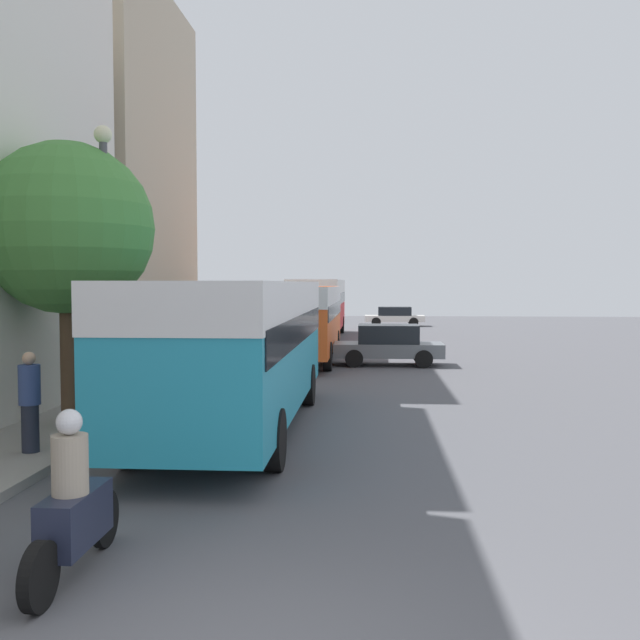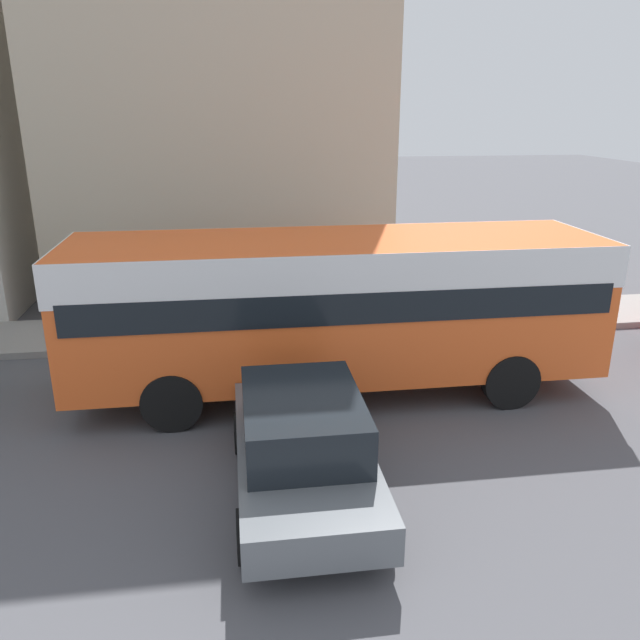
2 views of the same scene
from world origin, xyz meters
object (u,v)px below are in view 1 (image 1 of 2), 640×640
Objects in this scene: bus_following at (301,313)px; car_crossing at (388,344)px; motorcycle_behind_lead at (73,510)px; car_far_curb at (395,316)px; pedestrian_near_curb at (30,401)px; bus_third_in_line at (318,300)px; bus_lead at (238,334)px.

bus_following is 2.38× the size of car_crossing.
motorcycle_behind_lead is 0.54× the size of car_far_curb.
bus_following is 5.57× the size of pedestrian_near_curb.
bus_following reaches higher than motorcycle_behind_lead.
bus_third_in_line is 32.58m from motorcycle_behind_lead.
car_crossing is 2.34× the size of pedestrian_near_curb.
bus_third_in_line is at bearing 90.52° from bus_lead.
bus_following is at bearing 73.04° from car_crossing.
car_crossing is 15.82m from pedestrian_near_curb.
car_crossing is (3.33, 11.77, -1.20)m from bus_lead.
bus_lead is 12.78m from bus_following.
bus_third_in_line is 2.39× the size of car_far_curb.
car_far_curb is (4.31, 23.00, -1.16)m from bus_following.
car_far_curb is (4.68, 43.05, 0.03)m from motorcycle_behind_lead.
bus_third_in_line reaches higher than bus_following.
car_far_curb is 39.19m from pedestrian_near_curb.
pedestrian_near_curb is at bearing -95.68° from bus_third_in_line.
bus_third_in_line reaches higher than motorcycle_behind_lead.
bus_following is at bearing 169.38° from car_far_curb.
bus_lead is 12.30m from car_crossing.
bus_third_in_line is at bearing 89.85° from motorcycle_behind_lead.
car_crossing is (3.28, -1.00, -1.11)m from bus_following.
pedestrian_near_curb is at bearing -137.93° from bus_lead.
car_far_curb is at bearing -2.45° from car_crossing.
car_far_curb is at bearing 79.16° from pedestrian_near_curb.
bus_following reaches higher than car_far_curb.
motorcycle_behind_lead is 5.31m from pedestrian_near_curb.
bus_third_in_line reaches higher than bus_lead.
motorcycle_behind_lead reaches higher than car_crossing.
car_crossing is at bearing 74.20° from bus_lead.
bus_third_in_line is 4.42× the size of motorcycle_behind_lead.
car_far_curb is (1.03, 24.00, -0.05)m from car_crossing.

